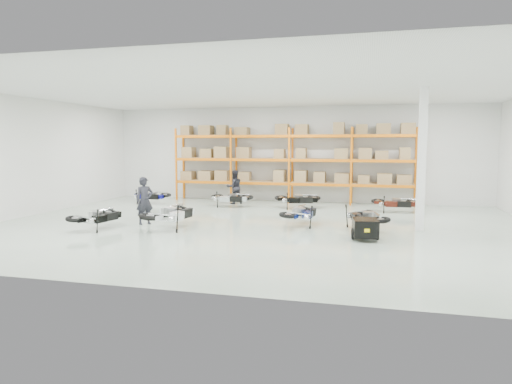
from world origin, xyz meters
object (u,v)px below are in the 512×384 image
(moto_touring_right, at_px, (366,213))
(moto_back_c, at_px, (298,196))
(moto_silver_left, at_px, (171,210))
(moto_back_d, at_px, (395,200))
(trailer, at_px, (365,228))
(person_back, at_px, (234,187))
(moto_back_a, at_px, (150,193))
(moto_black_far_left, at_px, (97,213))
(person_left, at_px, (145,201))
(moto_back_b, at_px, (231,195))
(moto_blue_centre, at_px, (301,210))

(moto_touring_right, height_order, moto_back_c, moto_touring_right)
(moto_silver_left, xyz_separation_m, moto_back_d, (7.22, 5.50, -0.12))
(trailer, xyz_separation_m, person_back, (-5.94, 6.73, 0.42))
(moto_back_d, height_order, person_back, person_back)
(moto_back_a, height_order, moto_back_c, moto_back_c)
(moto_black_far_left, height_order, person_left, person_left)
(moto_touring_right, height_order, moto_back_b, moto_touring_right)
(moto_touring_right, xyz_separation_m, moto_back_c, (-2.88, 4.36, -0.02))
(moto_back_c, bearing_deg, moto_back_d, -104.99)
(moto_silver_left, relative_size, moto_touring_right, 1.15)
(moto_touring_right, bearing_deg, trailer, -108.94)
(moto_touring_right, bearing_deg, moto_blue_centre, 152.58)
(trailer, distance_m, moto_back_b, 8.14)
(moto_touring_right, distance_m, moto_back_a, 10.58)
(moto_blue_centre, relative_size, person_back, 1.13)
(moto_silver_left, xyz_separation_m, trailer, (6.12, -0.30, -0.26))
(moto_back_b, height_order, person_back, person_back)
(trailer, xyz_separation_m, moto_back_d, (1.10, 5.80, 0.14))
(moto_silver_left, height_order, moto_back_a, moto_silver_left)
(trailer, bearing_deg, moto_blue_centre, 130.42)
(moto_blue_centre, distance_m, moto_back_c, 4.11)
(moto_blue_centre, relative_size, person_left, 1.08)
(moto_blue_centre, bearing_deg, trailer, 147.46)
(moto_touring_right, distance_m, person_left, 7.40)
(moto_back_c, height_order, person_back, person_back)
(moto_silver_left, distance_m, person_left, 1.38)
(moto_blue_centre, xyz_separation_m, moto_touring_right, (2.12, -0.32, 0.00))
(trailer, bearing_deg, moto_touring_right, 82.50)
(moto_silver_left, bearing_deg, person_left, -17.20)
(trailer, height_order, moto_back_c, moto_back_c)
(moto_back_a, height_order, moto_back_d, moto_back_d)
(moto_back_b, relative_size, person_back, 1.07)
(moto_touring_right, height_order, trailer, moto_touring_right)
(moto_back_c, distance_m, person_back, 3.17)
(moto_blue_centre, height_order, moto_touring_right, moto_touring_right)
(person_back, bearing_deg, moto_blue_centre, 93.04)
(trailer, relative_size, moto_back_a, 0.92)
(person_left, bearing_deg, moto_blue_centre, -35.75)
(trailer, distance_m, person_left, 7.43)
(moto_black_far_left, relative_size, moto_back_b, 1.03)
(moto_back_c, bearing_deg, moto_silver_left, 137.52)
(moto_touring_right, distance_m, trailer, 1.61)
(moto_blue_centre, distance_m, moto_back_d, 5.05)
(person_left, bearing_deg, moto_back_d, -16.87)
(moto_silver_left, distance_m, moto_back_c, 6.52)
(moto_silver_left, relative_size, person_left, 1.24)
(moto_back_b, bearing_deg, moto_touring_right, -124.34)
(moto_back_b, bearing_deg, moto_silver_left, 177.63)
(moto_silver_left, relative_size, moto_black_far_left, 1.18)
(trailer, bearing_deg, moto_back_d, 71.75)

